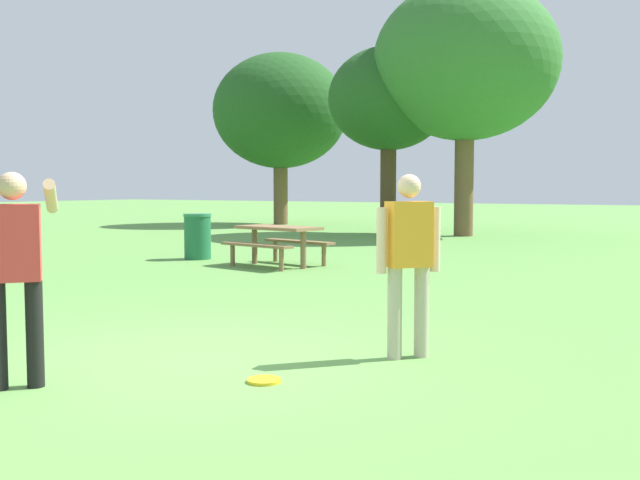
{
  "coord_description": "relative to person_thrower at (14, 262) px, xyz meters",
  "views": [
    {
      "loc": [
        4.2,
        -4.9,
        1.53
      ],
      "look_at": [
        0.53,
        1.38,
        1.0
      ],
      "focal_mm": 41.19,
      "sensor_mm": 36.0,
      "label": 1
    }
  ],
  "objects": [
    {
      "name": "picnic_table_near",
      "position": [
        -3.03,
        8.16,
        -0.4
      ],
      "size": [
        1.95,
        1.73,
        0.77
      ],
      "color": "olive",
      "rests_on": "ground"
    },
    {
      "name": "person_catcher",
      "position": [
        2.17,
        2.41,
        -0.02
      ],
      "size": [
        0.44,
        0.48,
        1.64
      ],
      "color": "#B7AD93",
      "rests_on": "ground"
    },
    {
      "name": "frisbee",
      "position": [
        1.53,
        1.08,
        -0.95
      ],
      "size": [
        0.27,
        0.27,
        0.03
      ],
      "primitive_type": "cylinder",
      "color": "yellow",
      "rests_on": "ground"
    },
    {
      "name": "tree_tall_left",
      "position": [
        -11.63,
        21.31,
        3.58
      ],
      "size": [
        5.4,
        5.4,
        6.86
      ],
      "color": "brown",
      "rests_on": "ground"
    },
    {
      "name": "tree_far_right",
      "position": [
        -2.86,
        18.3,
        4.36
      ],
      "size": [
        5.66,
        5.66,
        7.75
      ],
      "color": "brown",
      "rests_on": "ground"
    },
    {
      "name": "person_thrower",
      "position": [
        0.0,
        0.0,
        0.0
      ],
      "size": [
        0.49,
        0.84,
        1.64
      ],
      "color": "black",
      "rests_on": "ground"
    },
    {
      "name": "ground_plane",
      "position": [
        0.56,
        1.32,
        -0.96
      ],
      "size": [
        120.0,
        120.0,
        0.0
      ],
      "primitive_type": "plane",
      "color": "#609947"
    },
    {
      "name": "trash_can_beside_table",
      "position": [
        -5.27,
        8.45,
        -0.48
      ],
      "size": [
        0.59,
        0.59,
        0.96
      ],
      "color": "#1E663D",
      "rests_on": "ground"
    },
    {
      "name": "tree_broad_center",
      "position": [
        -5.36,
        18.12,
        3.35
      ],
      "size": [
        3.9,
        3.9,
        6.02
      ],
      "color": "#4C3823",
      "rests_on": "ground"
    }
  ]
}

